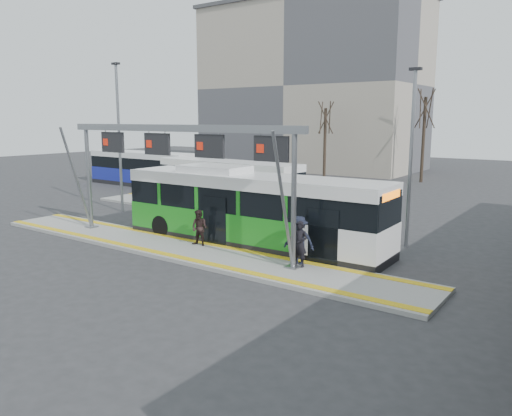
% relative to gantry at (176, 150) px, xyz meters
% --- Properties ---
extents(ground, '(120.00, 120.00, 0.00)m').
position_rel_gantry_xyz_m(ground, '(0.35, -0.25, -4.30)').
color(ground, '#2D2D30').
rests_on(ground, ground).
extents(platform_main, '(22.00, 3.00, 0.15)m').
position_rel_gantry_xyz_m(platform_main, '(0.35, -0.25, -4.22)').
color(platform_main, gray).
rests_on(platform_main, ground).
extents(platform_second, '(20.00, 3.00, 0.15)m').
position_rel_gantry_xyz_m(platform_second, '(-3.65, 7.75, -4.22)').
color(platform_second, gray).
rests_on(platform_second, ground).
extents(tactile_main, '(22.00, 2.65, 0.02)m').
position_rel_gantry_xyz_m(tactile_main, '(0.35, -0.25, -4.14)').
color(tactile_main, yellow).
rests_on(tactile_main, platform_main).
extents(tactile_second, '(20.00, 0.35, 0.02)m').
position_rel_gantry_xyz_m(tactile_second, '(-3.65, 8.90, -4.14)').
color(tactile_second, yellow).
rests_on(tactile_second, platform_second).
extents(gantry, '(13.00, 1.68, 5.20)m').
position_rel_gantry_xyz_m(gantry, '(0.00, 0.00, 0.00)').
color(gantry, slate).
rests_on(gantry, platform_main).
extents(apartment_block, '(24.50, 12.50, 18.40)m').
position_rel_gantry_xyz_m(apartment_block, '(-13.65, 35.75, 4.91)').
color(apartment_block, '#A09685').
rests_on(apartment_block, ground).
extents(hero_bus, '(12.67, 2.96, 3.47)m').
position_rel_gantry_xyz_m(hero_bus, '(2.22, 2.38, -2.71)').
color(hero_bus, black).
rests_on(hero_bus, ground).
extents(bg_bus_green, '(11.31, 3.13, 2.79)m').
position_rel_gantry_xyz_m(bg_bus_green, '(-6.08, 11.02, -2.92)').
color(bg_bus_green, black).
rests_on(bg_bus_green, ground).
extents(bg_bus_blue, '(10.95, 2.54, 2.85)m').
position_rel_gantry_xyz_m(bg_bus_blue, '(-17.13, 13.36, -2.89)').
color(bg_bus_blue, black).
rests_on(bg_bus_blue, ground).
extents(passenger_a, '(0.65, 0.45, 1.72)m').
position_rel_gantry_xyz_m(passenger_a, '(5.97, 0.30, -3.29)').
color(passenger_a, black).
rests_on(passenger_a, platform_main).
extents(passenger_b, '(0.83, 0.69, 1.57)m').
position_rel_gantry_xyz_m(passenger_b, '(0.83, 0.48, -3.37)').
color(passenger_b, black).
rests_on(passenger_b, platform_main).
extents(passenger_c, '(1.29, 0.88, 1.84)m').
position_rel_gantry_xyz_m(passenger_c, '(5.78, 0.58, -3.23)').
color(passenger_c, black).
rests_on(passenger_c, platform_main).
extents(tree_left, '(1.40, 1.40, 7.45)m').
position_rel_gantry_xyz_m(tree_left, '(-7.35, 27.30, 1.35)').
color(tree_left, '#382B21').
rests_on(tree_left, ground).
extents(tree_mid, '(1.40, 1.40, 8.47)m').
position_rel_gantry_xyz_m(tree_mid, '(1.28, 29.40, 2.12)').
color(tree_mid, '#382B21').
rests_on(tree_mid, ground).
extents(tree_far, '(1.40, 1.40, 8.08)m').
position_rel_gantry_xyz_m(tree_far, '(-24.68, 32.52, 1.82)').
color(tree_far, '#382B21').
rests_on(tree_far, ground).
extents(lamp_west, '(0.50, 0.25, 8.80)m').
position_rel_gantry_xyz_m(lamp_west, '(-8.91, 4.31, 0.34)').
color(lamp_west, slate).
rests_on(lamp_west, ground).
extents(lamp_east, '(0.50, 0.25, 7.69)m').
position_rel_gantry_xyz_m(lamp_east, '(8.03, 6.06, -0.21)').
color(lamp_east, slate).
rests_on(lamp_east, ground).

